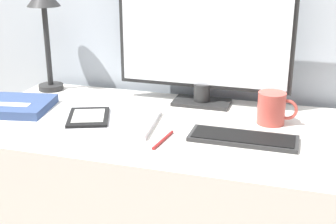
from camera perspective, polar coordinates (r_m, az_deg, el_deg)
name	(u,v)px	position (r m, az deg, el deg)	size (l,w,h in m)	color
desk	(162,222)	(1.60, -0.71, -13.30)	(1.19, 0.60, 0.71)	silver
monitor	(204,37)	(1.57, 4.36, 9.05)	(0.59, 0.11, 0.44)	#262626
keyboard	(243,138)	(1.33, 9.15, -3.16)	(0.30, 0.11, 0.01)	#282828
laptop	(100,120)	(1.46, -8.34, -0.98)	(0.37, 0.27, 0.02)	#BCBCC1
ereader	(88,117)	(1.45, -9.67, -0.60)	(0.17, 0.20, 0.01)	black
desk_lamp	(44,12)	(1.78, -14.83, 11.71)	(0.12, 0.12, 0.39)	#282828
notebook	(18,106)	(1.64, -17.86, 0.73)	(0.24, 0.24, 0.03)	#334775
coffee_mug	(272,108)	(1.46, 12.58, 0.45)	(0.12, 0.08, 0.10)	#B7473D
pen	(163,140)	(1.31, -0.60, -3.40)	(0.02, 0.13, 0.01)	maroon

